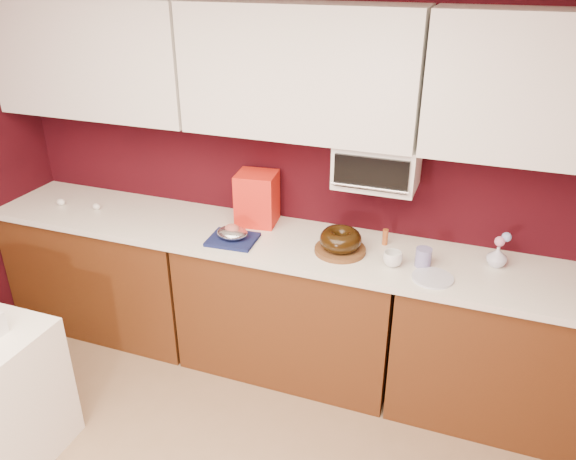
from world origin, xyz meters
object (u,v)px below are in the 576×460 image
at_px(pandoro_box, 257,198).
at_px(blue_jar, 423,257).
at_px(toaster_oven, 377,164).
at_px(coffee_mug, 393,257).
at_px(foil_ham_nest, 232,233).
at_px(flower_vase, 497,255).
at_px(bundt_cake, 341,239).

xyz_separation_m(pandoro_box, blue_jar, (1.06, -0.20, -0.11)).
distance_m(toaster_oven, coffee_mug, 0.52).
xyz_separation_m(foil_ham_nest, coffee_mug, (0.94, 0.03, -0.00)).
height_order(pandoro_box, flower_vase, pandoro_box).
xyz_separation_m(toaster_oven, blue_jar, (0.32, -0.20, -0.42)).
bearing_deg(coffee_mug, foil_ham_nest, -177.91).
bearing_deg(blue_jar, bundt_cake, -179.63).
distance_m(coffee_mug, flower_vase, 0.56).
bearing_deg(toaster_oven, blue_jar, -31.31).
bearing_deg(flower_vase, pandoro_box, 177.40).
distance_m(toaster_oven, flower_vase, 0.81).
relative_size(bundt_cake, foil_ham_nest, 1.29).
relative_size(bundt_cake, pandoro_box, 0.72).
xyz_separation_m(toaster_oven, foil_ham_nest, (-0.77, -0.29, -0.42)).
distance_m(toaster_oven, bundt_cake, 0.46).
bearing_deg(bundt_cake, foil_ham_nest, -172.11).
xyz_separation_m(bundt_cake, flower_vase, (0.83, 0.14, -0.01)).
relative_size(toaster_oven, blue_jar, 4.35).
relative_size(toaster_oven, bundt_cake, 1.90).
xyz_separation_m(bundt_cake, pandoro_box, (-0.59, 0.20, 0.08)).
distance_m(pandoro_box, blue_jar, 1.08).
bearing_deg(pandoro_box, blue_jar, -17.79).
bearing_deg(coffee_mug, toaster_oven, 123.70).
bearing_deg(blue_jar, coffee_mug, -160.10).
bearing_deg(pandoro_box, toaster_oven, -7.36).
height_order(toaster_oven, pandoro_box, toaster_oven).
relative_size(pandoro_box, coffee_mug, 3.25).
distance_m(toaster_oven, foil_ham_nest, 0.92).
height_order(toaster_oven, foil_ham_nest, toaster_oven).
bearing_deg(bundt_cake, toaster_oven, 55.37).
distance_m(bundt_cake, pandoro_box, 0.63).
xyz_separation_m(bundt_cake, foil_ham_nest, (-0.63, -0.09, -0.03)).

